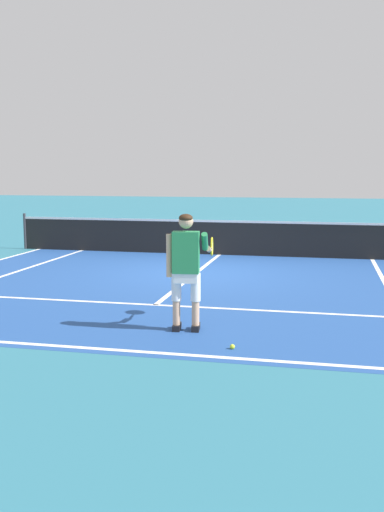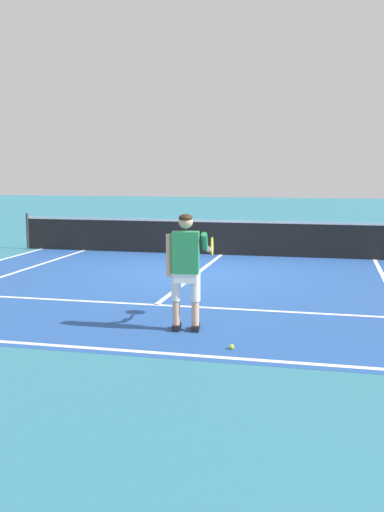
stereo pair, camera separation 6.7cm
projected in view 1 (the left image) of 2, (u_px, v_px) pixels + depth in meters
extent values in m
plane|color=teal|center=(196.00, 273.00, 13.41)|extent=(80.00, 80.00, 0.00)
cube|color=#234C93|center=(181.00, 285.00, 12.02)|extent=(10.98, 9.42, 0.00)
cube|color=white|center=(100.00, 349.00, 7.67)|extent=(10.98, 0.10, 0.01)
cube|color=white|center=(155.00, 305.00, 10.20)|extent=(8.23, 0.10, 0.01)
cube|color=white|center=(195.00, 274.00, 13.29)|extent=(0.10, 6.40, 0.01)
cube|color=white|center=(0.00, 277.00, 12.92)|extent=(0.10, 9.02, 0.01)
cylinder|color=#333338|center=(25.00, 231.00, 17.59)|extent=(0.08, 0.08, 1.07)
cube|color=black|center=(219.00, 239.00, 16.31)|extent=(11.84, 0.02, 0.91)
cube|color=white|center=(219.00, 221.00, 16.24)|extent=(11.84, 0.03, 0.06)
cube|color=black|center=(177.00, 327.00, 8.60)|extent=(0.14, 0.29, 0.09)
cube|color=black|center=(196.00, 327.00, 8.57)|extent=(0.14, 0.29, 0.09)
cylinder|color=tan|center=(176.00, 313.00, 8.53)|extent=(0.11, 0.11, 0.36)
cylinder|color=silver|center=(176.00, 287.00, 8.47)|extent=(0.14, 0.14, 0.41)
cylinder|color=tan|center=(196.00, 313.00, 8.50)|extent=(0.11, 0.11, 0.36)
cylinder|color=silver|center=(196.00, 287.00, 8.45)|extent=(0.14, 0.14, 0.41)
cube|color=silver|center=(186.00, 276.00, 8.43)|extent=(0.36, 0.24, 0.20)
cube|color=#28844C|center=(186.00, 252.00, 8.39)|extent=(0.40, 0.27, 0.60)
cylinder|color=tan|center=(169.00, 256.00, 8.42)|extent=(0.09, 0.09, 0.62)
cylinder|color=#28844C|center=(205.00, 241.00, 8.43)|extent=(0.12, 0.27, 0.29)
cylinder|color=tan|center=(209.00, 249.00, 8.65)|extent=(0.12, 0.30, 0.14)
sphere|color=tan|center=(186.00, 221.00, 8.33)|extent=(0.21, 0.21, 0.21)
ellipsoid|color=#382314|center=(186.00, 218.00, 8.31)|extent=(0.22, 0.22, 0.12)
cylinder|color=#232326|center=(210.00, 249.00, 8.87)|extent=(0.06, 0.20, 0.03)
cylinder|color=yellow|center=(211.00, 248.00, 9.02)|extent=(0.04, 0.10, 0.02)
torus|color=yellow|center=(212.00, 246.00, 9.20)|extent=(0.06, 0.30, 0.30)
cylinder|color=silver|center=(212.00, 246.00, 9.20)|extent=(0.04, 0.25, 0.25)
sphere|color=#CCE02D|center=(232.00, 347.00, 7.66)|extent=(0.07, 0.07, 0.07)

